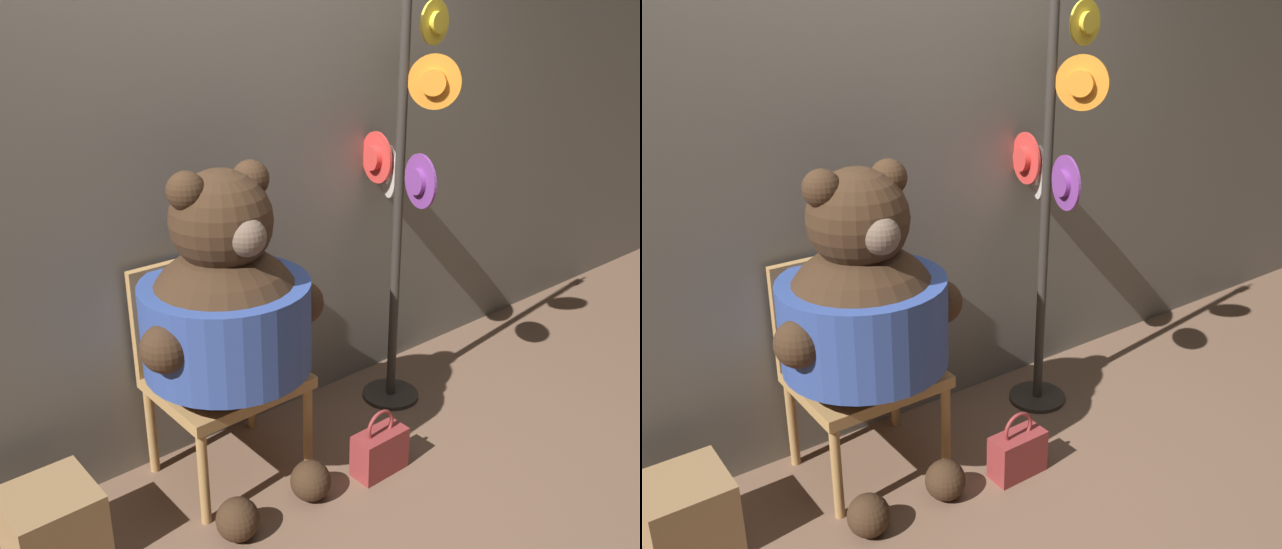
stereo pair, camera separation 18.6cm
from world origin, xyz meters
The scene contains 7 objects.
ground_plane centered at (0.00, 0.00, 0.00)m, with size 14.00×14.00×0.00m, color brown.
wall_back centered at (0.00, 0.55, 1.12)m, with size 8.00×0.10×2.23m.
chair centered at (-0.17, 0.31, 0.50)m, with size 0.56×0.47×0.91m.
teddy_bear centered at (-0.20, 0.15, 0.77)m, with size 0.78×0.69×1.34m.
hat_display_rack centered at (0.81, 0.23, 1.04)m, with size 0.43×0.58×1.89m.
handbag_on_ground centered at (0.31, -0.18, 0.10)m, with size 0.24×0.12×0.30m.
wooden_crate centered at (-0.94, 0.19, 0.15)m, with size 0.30×0.30×0.30m.
Camera 2 is at (-1.35, -2.06, 1.91)m, focal length 40.00 mm.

